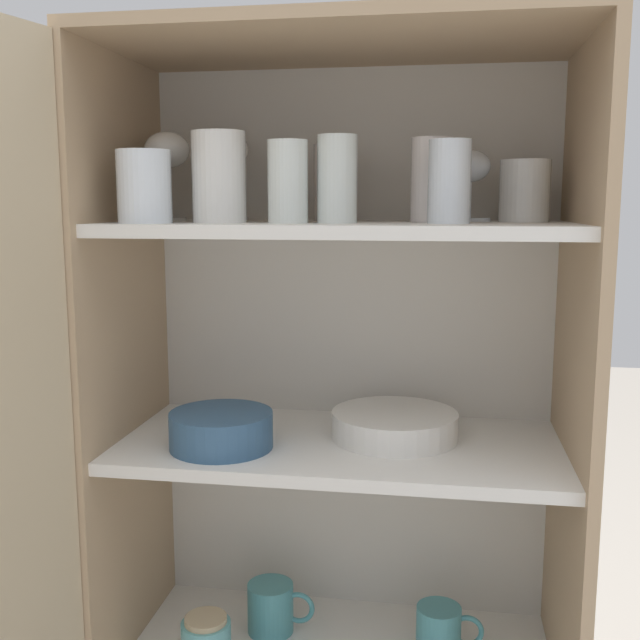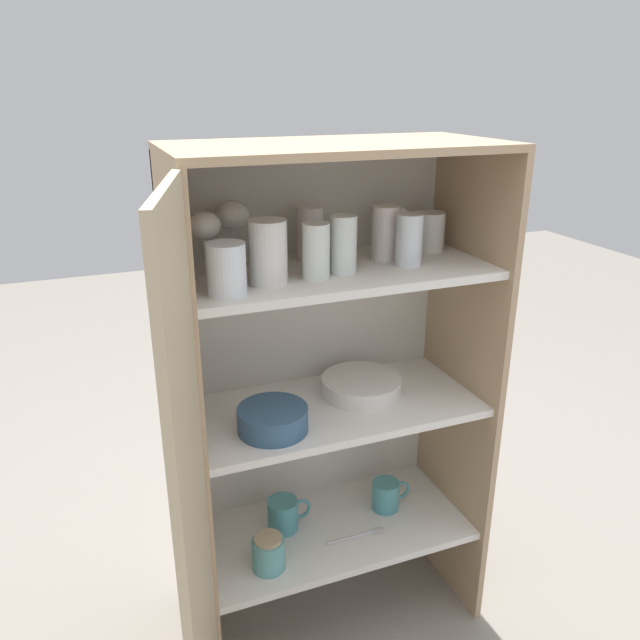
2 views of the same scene
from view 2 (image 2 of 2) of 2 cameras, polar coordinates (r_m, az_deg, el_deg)
The scene contains 25 objects.
cupboard_back_panel at distance 1.77m, azimuth -0.96°, elevation -5.66°, with size 0.76×0.02×1.30m, color silver.
cupboard_side_left at distance 1.53m, azimuth -11.85°, elevation -10.63°, with size 0.02×0.38×1.30m, color tan.
cupboard_side_right at distance 1.78m, azimuth 12.51°, elevation -6.02°, with size 0.02×0.38×1.30m, color tan.
cupboard_top_panel at distance 1.42m, azimuth 1.55°, elevation 15.58°, with size 0.76×0.38×0.02m, color tan.
shelf_board_lower at distance 1.83m, azimuth 1.22°, elevation -18.58°, with size 0.72×0.35×0.02m, color white.
shelf_board_middle at distance 1.61m, azimuth 1.32°, elevation -8.00°, with size 0.72×0.35×0.02m, color white.
shelf_board_upper at distance 1.47m, azimuth 1.44°, elevation 4.42°, with size 0.72×0.35×0.02m, color white.
cupboard_door at distance 1.22m, azimuth -11.30°, elevation -19.75°, with size 0.11×0.37×1.30m.
tumbler_glass_0 at distance 1.41m, azimuth 2.15°, elevation 6.91°, with size 0.06×0.06×0.13m.
tumbler_glass_1 at distance 1.34m, azimuth -4.78°, elevation 6.21°, with size 0.08×0.08×0.14m.
tumbler_glass_2 at distance 1.65m, azimuth 9.93°, elevation 8.00°, with size 0.08×0.08×0.10m.
tumbler_glass_3 at distance 1.54m, azimuth 6.00°, elevation 7.93°, with size 0.07×0.07×0.13m.
tumbler_glass_4 at distance 1.37m, azimuth -0.38°, elevation 6.32°, with size 0.06×0.06×0.12m.
tumbler_glass_5 at distance 1.53m, azimuth -0.90°, elevation 7.95°, with size 0.07×0.07×0.13m.
tumbler_glass_6 at distance 1.49m, azimuth 8.14°, elevation 7.25°, with size 0.06×0.06×0.12m.
tumbler_glass_7 at distance 1.27m, azimuth -8.56°, elevation 4.59°, with size 0.08×0.08×0.11m.
wine_glass_0 at distance 1.39m, azimuth -10.54°, elevation 8.21°, with size 0.08×0.08×0.15m.
wine_glass_1 at distance 1.47m, azimuth -8.01°, elevation 9.14°, with size 0.08×0.08×0.15m.
wine_glass_2 at distance 1.61m, azimuth 7.00°, elevation 9.00°, with size 0.07×0.07×0.12m.
plate_stack_white at distance 1.65m, azimuth 3.80°, elevation -6.00°, with size 0.21×0.21×0.04m.
mixing_bowl_large at distance 1.48m, azimuth -4.35°, elevation -8.94°, with size 0.17×0.17×0.06m.
coffee_mug_primary at distance 1.79m, azimuth -3.34°, elevation -17.32°, with size 0.12×0.08×0.09m.
coffee_mug_extra_1 at distance 1.87m, azimuth 6.09°, elevation -15.61°, with size 0.12×0.08×0.09m.
storage_jar at distance 1.67m, azimuth -4.73°, elevation -20.45°, with size 0.08×0.08×0.09m.
serving_spoon at distance 1.79m, azimuth 3.81°, elevation -18.98°, with size 0.17×0.02×0.01m.
Camera 2 is at (-0.55, -1.13, 1.44)m, focal length 35.00 mm.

